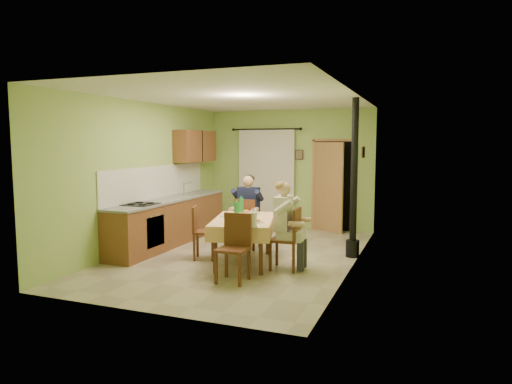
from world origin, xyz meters
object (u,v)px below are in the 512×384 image
at_px(dining_table, 244,241).
at_px(stove_flue, 354,200).
at_px(chair_left, 204,243).
at_px(man_right, 285,215).
at_px(chair_far, 248,233).
at_px(man_far, 248,203).
at_px(chair_right, 286,251).
at_px(chair_near, 233,262).

bearing_deg(dining_table, stove_flue, 18.10).
xyz_separation_m(chair_left, man_right, (1.51, -0.12, 0.59)).
height_order(chair_left, man_right, man_right).
bearing_deg(chair_far, dining_table, -73.86).
bearing_deg(man_right, chair_left, 83.25).
xyz_separation_m(chair_far, man_right, (1.10, -1.15, 0.59)).
bearing_deg(man_far, chair_right, -47.99).
bearing_deg(chair_far, chair_near, -75.81).
bearing_deg(chair_left, man_right, 67.51).
xyz_separation_m(chair_left, stove_flue, (2.40, 1.08, 0.74)).
distance_m(chair_near, chair_left, 1.43).
xyz_separation_m(chair_near, man_far, (-0.59, 2.06, 0.59)).
distance_m(dining_table, man_right, 0.92).
relative_size(chair_far, man_right, 0.70).
bearing_deg(stove_flue, chair_near, -123.69).
bearing_deg(chair_far, chair_left, -113.62).
xyz_separation_m(man_far, man_right, (1.10, -1.16, 0.00)).
distance_m(dining_table, chair_far, 1.09).
height_order(chair_near, man_far, man_far).
height_order(dining_table, man_right, man_right).
distance_m(chair_left, man_far, 1.27).
height_order(dining_table, chair_right, chair_right).
bearing_deg(stove_flue, chair_left, -155.72).
bearing_deg(chair_near, chair_far, -74.37).
height_order(dining_table, man_far, man_far).
xyz_separation_m(chair_far, stove_flue, (1.99, 0.05, 0.73)).
height_order(dining_table, stove_flue, stove_flue).
height_order(man_far, stove_flue, stove_flue).
height_order(chair_far, chair_near, chair_near).
distance_m(chair_right, man_right, 0.59).
bearing_deg(chair_left, dining_table, 71.90).
distance_m(chair_near, man_far, 2.22).
bearing_deg(stove_flue, man_right, -126.40).
distance_m(chair_left, man_right, 1.63).
height_order(chair_left, stove_flue, stove_flue).
xyz_separation_m(dining_table, man_right, (0.77, -0.12, 0.50)).
bearing_deg(chair_far, chair_right, -47.66).
distance_m(chair_right, man_far, 1.72).
distance_m(dining_table, chair_near, 1.05).
bearing_deg(chair_right, stove_flue, -38.21).
relative_size(chair_near, man_far, 0.71).
height_order(chair_near, chair_left, chair_near).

